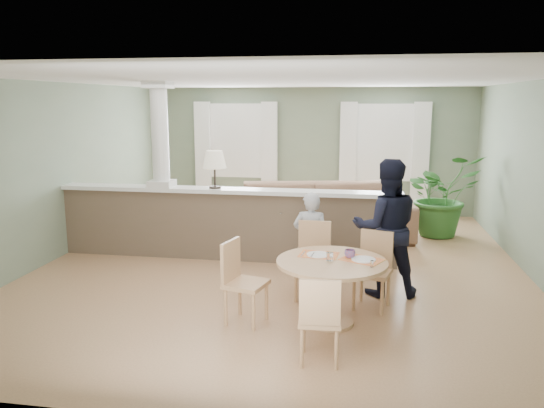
% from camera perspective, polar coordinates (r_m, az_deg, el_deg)
% --- Properties ---
extents(ground, '(8.00, 8.00, 0.00)m').
position_cam_1_polar(ground, '(7.96, 0.97, -6.62)').
color(ground, tan).
rests_on(ground, ground).
extents(room_shell, '(7.02, 8.02, 2.71)m').
position_cam_1_polar(room_shell, '(8.24, 1.47, 6.82)').
color(room_shell, gray).
rests_on(room_shell, ground).
extents(pony_wall, '(5.32, 0.38, 2.70)m').
position_cam_1_polar(pony_wall, '(8.17, -5.65, -1.09)').
color(pony_wall, brown).
rests_on(pony_wall, ground).
extents(sofa, '(3.51, 1.96, 0.97)m').
position_cam_1_polar(sofa, '(9.40, 4.69, -0.87)').
color(sofa, '#865F49').
rests_on(sofa, ground).
extents(houseplant, '(1.71, 1.63, 1.49)m').
position_cam_1_polar(houseplant, '(10.03, 17.73, 0.91)').
color(houseplant, '#2F692A').
rests_on(houseplant, ground).
extents(dining_table, '(1.20, 1.20, 0.82)m').
position_cam_1_polar(dining_table, '(5.82, 6.49, -7.43)').
color(dining_table, tan).
rests_on(dining_table, ground).
extents(chair_far_boy, '(0.45, 0.45, 0.95)m').
position_cam_1_polar(chair_far_boy, '(6.63, 4.44, -5.61)').
color(chair_far_boy, tan).
rests_on(chair_far_boy, ground).
extents(chair_far_man, '(0.50, 0.50, 0.90)m').
position_cam_1_polar(chair_far_man, '(6.42, 10.89, -6.56)').
color(chair_far_man, tan).
rests_on(chair_far_man, ground).
extents(chair_near, '(0.41, 0.41, 0.86)m').
position_cam_1_polar(chair_near, '(4.98, 5.16, -11.94)').
color(chair_near, tan).
rests_on(chair_near, ground).
extents(chair_side, '(0.50, 0.50, 0.92)m').
position_cam_1_polar(chair_side, '(5.88, -3.45, -7.93)').
color(chair_side, tan).
rests_on(chair_side, ground).
extents(child_person, '(0.48, 0.33, 1.27)m').
position_cam_1_polar(child_person, '(6.90, 4.19, -3.93)').
color(child_person, '#AAABB0').
rests_on(child_person, ground).
extents(man_person, '(0.92, 0.76, 1.73)m').
position_cam_1_polar(man_person, '(6.75, 12.19, -2.52)').
color(man_person, black).
rests_on(man_person, ground).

